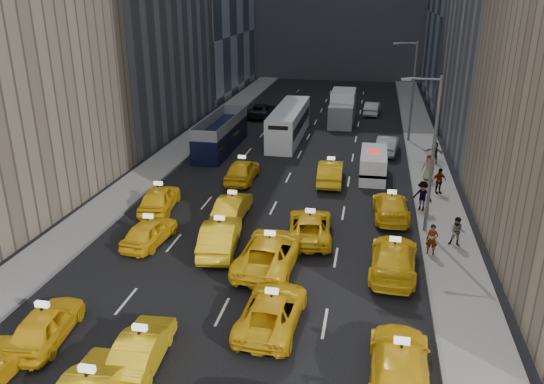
{
  "coord_description": "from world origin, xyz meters",
  "views": [
    {
      "loc": [
        5.88,
        -16.98,
        13.19
      ],
      "look_at": [
        0.36,
        11.68,
        2.0
      ],
      "focal_mm": 35.0,
      "sensor_mm": 36.0,
      "label": 1
    }
  ],
  "objects_px": {
    "nypd_van": "(373,165)",
    "pedestrian_0": "(432,240)",
    "double_decker": "(221,134)",
    "city_bus": "(289,123)",
    "box_truck": "(342,108)"
  },
  "relations": [
    {
      "from": "nypd_van",
      "to": "pedestrian_0",
      "type": "distance_m",
      "value": 12.64
    },
    {
      "from": "double_decker",
      "to": "city_bus",
      "type": "xyz_separation_m",
      "value": [
        5.24,
        4.69,
        0.04
      ]
    },
    {
      "from": "nypd_van",
      "to": "double_decker",
      "type": "xyz_separation_m",
      "value": [
        -13.15,
        4.97,
        0.48
      ]
    },
    {
      "from": "double_decker",
      "to": "box_truck",
      "type": "distance_m",
      "value": 15.41
    },
    {
      "from": "double_decker",
      "to": "pedestrian_0",
      "type": "bearing_deg",
      "value": -53.63
    },
    {
      "from": "city_bus",
      "to": "box_truck",
      "type": "relative_size",
      "value": 1.64
    },
    {
      "from": "pedestrian_0",
      "to": "nypd_van",
      "type": "bearing_deg",
      "value": 117.8
    },
    {
      "from": "nypd_van",
      "to": "box_truck",
      "type": "height_order",
      "value": "box_truck"
    },
    {
      "from": "nypd_van",
      "to": "city_bus",
      "type": "bearing_deg",
      "value": 121.4
    },
    {
      "from": "city_bus",
      "to": "nypd_van",
      "type": "bearing_deg",
      "value": -56.6
    },
    {
      "from": "city_bus",
      "to": "box_truck",
      "type": "bearing_deg",
      "value": 52.53
    },
    {
      "from": "nypd_van",
      "to": "box_truck",
      "type": "relative_size",
      "value": 0.72
    },
    {
      "from": "box_truck",
      "to": "pedestrian_0",
      "type": "height_order",
      "value": "box_truck"
    },
    {
      "from": "nypd_van",
      "to": "double_decker",
      "type": "height_order",
      "value": "double_decker"
    },
    {
      "from": "nypd_van",
      "to": "double_decker",
      "type": "relative_size",
      "value": 0.51
    }
  ]
}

